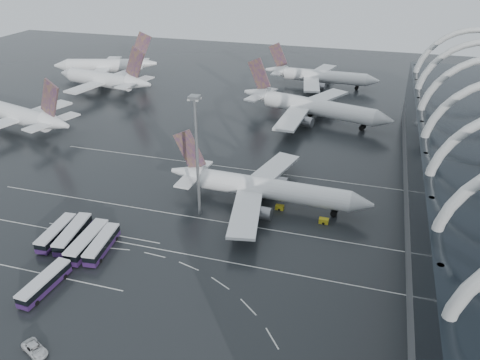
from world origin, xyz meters
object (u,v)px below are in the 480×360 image
(jet_remote_west, at_px, (22,116))
(airliner_gate_b, at_px, (311,107))
(bus_row_near_d, at_px, (102,244))
(gse_cart_belly_b, at_px, (324,199))
(gse_cart_belly_e, at_px, (318,197))
(bus_row_near_a, at_px, (57,233))
(gse_cart_belly_a, at_px, (324,221))
(jet_remote_far, at_px, (108,66))
(jet_remote_mid, at_px, (106,80))
(gse_cart_belly_c, at_px, (280,207))
(airliner_gate_c, at_px, (319,76))
(airliner_main, at_px, (264,188))
(van_curve_a, at_px, (35,349))
(bus_row_far_b, at_px, (45,283))
(floodlight_mast, at_px, (197,143))
(bus_row_near_c, at_px, (87,242))
(bus_row_near_b, at_px, (73,234))

(jet_remote_west, bearing_deg, airliner_gate_b, -141.78)
(bus_row_near_d, relative_size, gse_cart_belly_b, 6.32)
(gse_cart_belly_e, bearing_deg, bus_row_near_a, -146.72)
(bus_row_near_a, bearing_deg, gse_cart_belly_a, -71.06)
(jet_remote_far, distance_m, bus_row_near_d, 140.39)
(jet_remote_mid, distance_m, gse_cart_belly_b, 119.70)
(gse_cart_belly_b, height_order, gse_cart_belly_c, gse_cart_belly_c)
(airliner_gate_c, bearing_deg, gse_cart_belly_b, -78.62)
(airliner_main, xyz_separation_m, jet_remote_mid, (-85.97, 70.83, 1.14))
(van_curve_a, bearing_deg, jet_remote_west, 64.42)
(bus_row_far_b, relative_size, floodlight_mast, 0.42)
(airliner_main, xyz_separation_m, bus_row_near_c, (-31.11, -28.96, -2.50))
(airliner_gate_c, bearing_deg, gse_cart_belly_c, -84.40)
(jet_remote_west, bearing_deg, jet_remote_far, -67.66)
(gse_cart_belly_b, bearing_deg, gse_cart_belly_a, -82.82)
(floodlight_mast, bearing_deg, bus_row_near_c, -131.52)
(gse_cart_belly_a, relative_size, gse_cart_belly_c, 1.07)
(jet_remote_mid, bearing_deg, jet_remote_far, -49.90)
(jet_remote_far, height_order, bus_row_near_d, jet_remote_far)
(bus_row_near_c, bearing_deg, van_curve_a, -167.50)
(gse_cart_belly_b, bearing_deg, van_curve_a, -121.62)
(airliner_gate_b, height_order, gse_cart_belly_c, airliner_gate_b)
(jet_remote_west, height_order, van_curve_a, jet_remote_west)
(floodlight_mast, bearing_deg, van_curve_a, -102.21)
(gse_cart_belly_b, bearing_deg, gse_cart_belly_e, 155.97)
(bus_row_near_a, relative_size, bus_row_near_d, 0.99)
(gse_cart_belly_c, distance_m, gse_cart_belly_e, 11.33)
(jet_remote_far, height_order, gse_cart_belly_b, jet_remote_far)
(bus_row_near_b, bearing_deg, bus_row_near_d, -108.06)
(airliner_gate_c, xyz_separation_m, floodlight_mast, (-11.79, -114.82, 13.94))
(gse_cart_belly_a, bearing_deg, jet_remote_far, 139.44)
(jet_remote_west, xyz_separation_m, bus_row_near_d, (61.71, -52.66, -3.68))
(bus_row_near_c, bearing_deg, jet_remote_mid, 25.62)
(gse_cart_belly_c, bearing_deg, airliner_gate_b, 92.43)
(airliner_main, relative_size, bus_row_near_c, 3.72)
(bus_row_near_b, height_order, gse_cart_belly_c, bus_row_near_b)
(bus_row_near_b, relative_size, gse_cart_belly_b, 6.68)
(gse_cart_belly_c, bearing_deg, jet_remote_mid, 141.36)
(floodlight_mast, height_order, gse_cart_belly_c, floodlight_mast)
(airliner_gate_c, bearing_deg, jet_remote_west, -134.67)
(bus_row_near_d, bearing_deg, bus_row_near_c, 87.84)
(bus_row_near_b, distance_m, gse_cart_belly_b, 59.95)
(gse_cart_belly_a, height_order, gse_cart_belly_b, gse_cart_belly_a)
(jet_remote_far, xyz_separation_m, bus_row_near_c, (66.96, -121.71, -3.57))
(jet_remote_mid, relative_size, bus_row_near_b, 3.64)
(airliner_main, bearing_deg, gse_cart_belly_c, -16.13)
(bus_row_near_b, xyz_separation_m, gse_cart_belly_c, (40.22, 25.84, -1.21))
(bus_row_near_a, relative_size, gse_cart_belly_e, 6.05)
(bus_row_near_a, height_order, gse_cart_belly_b, bus_row_near_a)
(gse_cart_belly_c, bearing_deg, jet_remote_west, 164.87)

